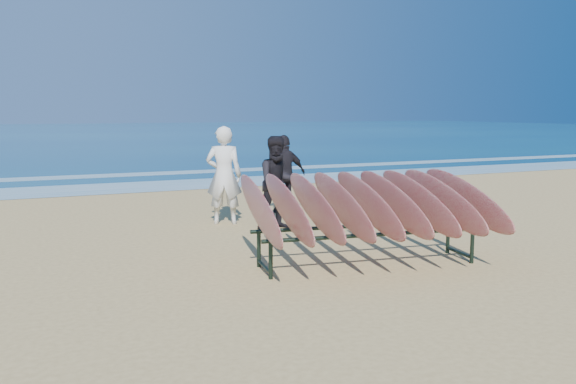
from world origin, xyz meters
The scene contains 8 objects.
ground centered at (0.00, 0.00, 0.00)m, with size 120.00×120.00×0.00m, color tan.
ocean centered at (0.00, 55.00, 0.01)m, with size 160.00×160.00×0.00m, color navy.
foam_near centered at (0.00, 10.00, 0.01)m, with size 160.00×160.00×0.00m, color white.
foam_far centered at (0.00, 13.50, 0.01)m, with size 160.00×160.00×0.00m, color white.
surfboard_rack centered at (0.73, -0.26, 0.86)m, with size 3.48×2.89×1.39m.
person_white centered at (-0.07, 3.59, 0.94)m, with size 0.68×0.45×1.87m, color silver.
person_dark_a centered at (0.68, 2.71, 0.85)m, with size 0.83×0.65×1.70m, color black.
person_dark_b centered at (1.50, 4.25, 0.83)m, with size 0.97×0.40×1.66m, color black.
Camera 1 is at (-3.75, -7.41, 2.16)m, focal length 38.00 mm.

